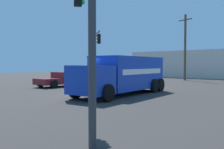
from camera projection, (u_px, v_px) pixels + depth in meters
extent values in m
plane|color=#33302D|center=(93.00, 95.00, 17.36)|extent=(100.00, 100.00, 0.00)
cube|color=#1438AD|center=(129.00, 73.00, 18.49)|extent=(2.98, 6.68, 2.30)
cube|color=#1438AD|center=(90.00, 80.00, 14.96)|extent=(2.56, 2.11, 1.70)
cube|color=black|center=(80.00, 75.00, 14.24)|extent=(2.01, 0.26, 0.88)
cube|color=#B2B2B7|center=(149.00, 88.00, 21.11)|extent=(2.31, 0.41, 0.21)
cube|color=white|center=(144.00, 71.00, 17.79)|extent=(0.51, 5.43, 0.36)
cube|color=white|center=(115.00, 71.00, 19.18)|extent=(0.51, 5.43, 0.36)
cylinder|color=black|center=(108.00, 93.00, 14.31)|extent=(0.37, 1.02, 1.00)
cylinder|color=black|center=(76.00, 90.00, 15.74)|extent=(0.37, 1.02, 1.00)
cylinder|color=black|center=(154.00, 86.00, 19.16)|extent=(0.37, 1.02, 1.00)
cylinder|color=black|center=(126.00, 84.00, 20.59)|extent=(0.37, 1.02, 1.00)
cylinder|color=black|center=(160.00, 85.00, 20.02)|extent=(0.37, 1.02, 1.00)
cylinder|color=black|center=(133.00, 84.00, 21.44)|extent=(0.37, 1.02, 1.00)
cylinder|color=#38383D|center=(94.00, 58.00, 29.15)|extent=(0.20, 0.20, 5.61)
cylinder|color=#38383D|center=(97.00, 34.00, 26.90)|extent=(3.51, 2.83, 0.12)
cylinder|color=#38383D|center=(99.00, 33.00, 25.10)|extent=(0.03, 0.03, 0.25)
cube|color=black|center=(99.00, 39.00, 25.12)|extent=(0.42, 0.42, 0.95)
sphere|color=red|center=(97.00, 36.00, 25.07)|extent=(0.20, 0.20, 0.20)
sphere|color=#EFA314|center=(97.00, 39.00, 25.08)|extent=(0.20, 0.20, 0.20)
sphere|color=#19CC4C|center=(97.00, 42.00, 25.10)|extent=(0.20, 0.20, 0.20)
cylinder|color=#38383D|center=(92.00, 31.00, 6.31)|extent=(0.20, 0.20, 5.84)
sphere|color=#19CC4C|center=(82.00, 2.00, 10.01)|extent=(0.20, 0.20, 0.20)
cube|color=maroon|center=(76.00, 80.00, 25.90)|extent=(1.96, 1.52, 0.50)
cube|color=maroon|center=(64.00, 78.00, 24.66)|extent=(1.96, 1.72, 1.10)
cube|color=black|center=(64.00, 75.00, 24.65)|extent=(1.81, 1.44, 0.48)
cube|color=maroon|center=(48.00, 81.00, 23.25)|extent=(1.97, 2.02, 0.55)
cylinder|color=black|center=(69.00, 81.00, 26.45)|extent=(0.25, 0.76, 0.76)
cylinder|color=black|center=(82.00, 82.00, 25.16)|extent=(0.25, 0.76, 0.76)
cylinder|color=black|center=(41.00, 83.00, 23.82)|extent=(0.25, 0.76, 0.76)
cylinder|color=black|center=(54.00, 84.00, 22.53)|extent=(0.25, 0.76, 0.76)
cylinder|color=brown|center=(185.00, 48.00, 34.05)|extent=(0.30, 0.30, 8.76)
cube|color=brown|center=(185.00, 20.00, 33.90)|extent=(2.13, 0.78, 0.12)
cube|color=beige|center=(201.00, 64.00, 40.80)|extent=(22.66, 6.00, 4.31)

